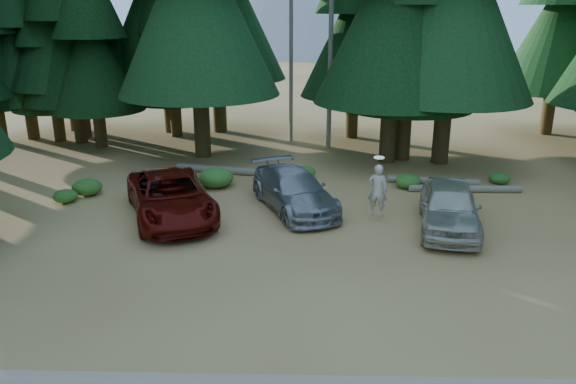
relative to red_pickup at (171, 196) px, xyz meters
The scene contains 18 objects.
ground 6.59m from the red_pickup, 38.19° to the right, with size 160.00×160.00×0.00m, color olive.
forest_belt_north 12.13m from the red_pickup, 64.87° to the left, with size 36.00×7.00×22.00m, color black, non-canonical shape.
snag_front 13.11m from the red_pickup, 60.40° to the left, with size 0.24×0.24×12.00m, color #71695B.
snag_back 13.28m from the red_pickup, 71.77° to the left, with size 0.20×0.20×10.00m, color #71695B.
red_pickup is the anchor object (origin of this frame).
silver_minivan_center 4.40m from the red_pickup, 12.68° to the left, with size 2.01×4.95×1.44m, color #94979B.
silver_minivan_right 9.49m from the red_pickup, ahead, with size 1.87×4.66×1.59m, color #BCB9A7.
frisbee_player 7.17m from the red_pickup, ahead, with size 0.77×0.62×2.08m.
log_left 5.60m from the red_pickup, 76.99° to the left, with size 0.34×0.34×4.71m, color #71695B.
log_mid 10.87m from the red_pickup, 22.32° to the left, with size 0.31×0.31×3.75m, color #71695B.
log_right 11.53m from the red_pickup, 15.71° to the left, with size 0.29×0.29×4.46m, color #71695B.
shrub_far_left 4.58m from the red_pickup, 148.36° to the left, with size 1.16×1.16×0.64m, color #2B5F1C.
shrub_left 3.92m from the red_pickup, 107.92° to the left, with size 0.88×0.88×0.48m, color #2B5F1C.
shrub_center_left 3.72m from the red_pickup, 73.67° to the left, with size 1.43×1.43×0.79m, color #2B5F1C.
shrub_center_right 6.86m from the red_pickup, 46.46° to the left, with size 0.93×0.93×0.51m, color #2B5F1C.
shrub_right 9.62m from the red_pickup, 22.06° to the left, with size 1.06×1.06×0.58m, color #2B5F1C.
shrub_far_right 13.56m from the red_pickup, 18.53° to the left, with size 0.88×0.88×0.48m, color #2B5F1C.
shrub_edge_west 4.66m from the red_pickup, 161.35° to the left, with size 0.90×0.90×0.50m, color #2B5F1C.
Camera 1 is at (-0.56, -14.32, 7.09)m, focal length 35.00 mm.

